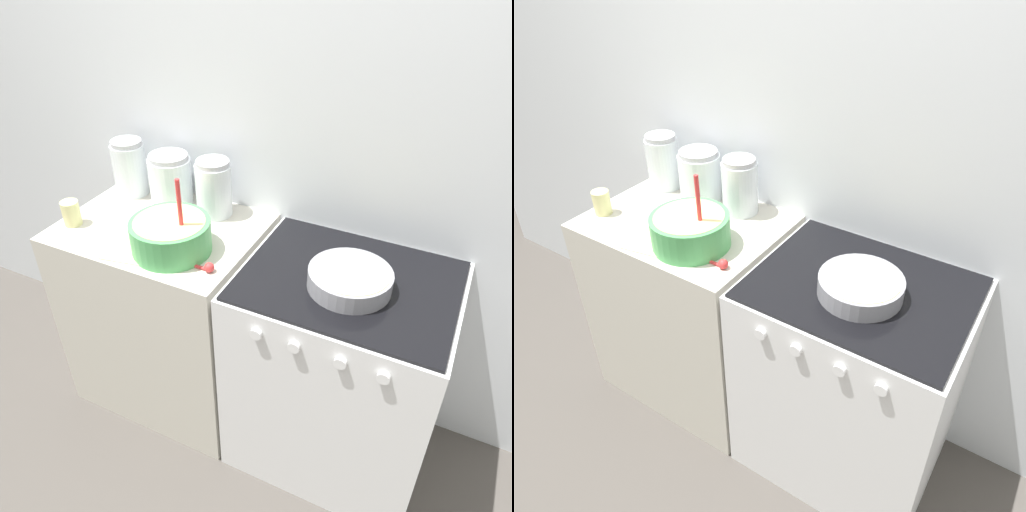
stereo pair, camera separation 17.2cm
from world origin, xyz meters
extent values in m
plane|color=#4C4742|center=(0.00, 0.00, 0.00)|extent=(12.00, 12.00, 0.00)
cube|color=silver|center=(0.00, 0.62, 1.20)|extent=(4.57, 0.05, 2.40)
cube|color=beige|center=(-0.39, 0.30, 0.46)|extent=(0.78, 0.59, 0.91)
cube|color=silver|center=(0.39, 0.30, 0.45)|extent=(0.75, 0.59, 0.90)
cube|color=black|center=(0.39, 0.30, 0.90)|extent=(0.72, 0.57, 0.01)
cylinder|color=white|center=(0.18, -0.01, 0.83)|extent=(0.04, 0.02, 0.04)
cylinder|color=white|center=(0.31, -0.01, 0.83)|extent=(0.04, 0.02, 0.04)
cylinder|color=white|center=(0.46, -0.01, 0.83)|extent=(0.04, 0.02, 0.04)
cylinder|color=white|center=(0.60, -0.01, 0.83)|extent=(0.04, 0.02, 0.04)
cylinder|color=#4CA559|center=(-0.25, 0.18, 0.97)|extent=(0.29, 0.29, 0.12)
cylinder|color=#EFDB8C|center=(-0.25, 0.18, 1.00)|extent=(0.26, 0.26, 0.07)
cylinder|color=red|center=(-0.20, 0.18, 1.07)|extent=(0.02, 0.02, 0.28)
cylinder|color=gray|center=(0.40, 0.25, 0.94)|extent=(0.28, 0.28, 0.07)
cylinder|color=#EFDB8C|center=(0.40, 0.25, 0.95)|extent=(0.26, 0.26, 0.06)
cylinder|color=silver|center=(-0.66, 0.48, 1.02)|extent=(0.14, 0.14, 0.22)
cylinder|color=tan|center=(-0.66, 0.48, 0.98)|extent=(0.13, 0.13, 0.13)
cylinder|color=#B2B2B7|center=(-0.66, 0.48, 1.14)|extent=(0.13, 0.13, 0.02)
cylinder|color=silver|center=(-0.45, 0.48, 1.01)|extent=(0.18, 0.18, 0.20)
cylinder|color=olive|center=(-0.45, 0.48, 0.97)|extent=(0.16, 0.16, 0.12)
cylinder|color=#B2B2B7|center=(-0.45, 0.48, 1.12)|extent=(0.16, 0.16, 0.02)
cylinder|color=silver|center=(-0.25, 0.48, 1.02)|extent=(0.15, 0.15, 0.21)
cylinder|color=white|center=(-0.25, 0.48, 0.97)|extent=(0.13, 0.13, 0.13)
cylinder|color=#B2B2B7|center=(-0.25, 0.48, 1.13)|extent=(0.13, 0.13, 0.02)
cylinder|color=beige|center=(-0.71, 0.16, 0.96)|extent=(0.07, 0.07, 0.10)
cube|color=beige|center=(-0.39, 0.17, 0.91)|extent=(0.24, 0.31, 0.01)
cylinder|color=red|center=(-0.12, 0.12, 0.92)|extent=(0.09, 0.01, 0.01)
sphere|color=red|center=(-0.06, 0.12, 0.93)|extent=(0.04, 0.04, 0.04)
camera|label=1|loc=(0.69, -1.05, 1.95)|focal=35.00mm
camera|label=2|loc=(0.84, -0.97, 1.95)|focal=35.00mm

